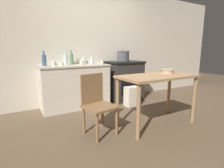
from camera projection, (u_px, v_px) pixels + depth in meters
name	position (u px, v px, depth m)	size (l,w,h in m)	color
ground_plane	(129.00, 125.00, 2.78)	(14.00, 14.00, 0.00)	brown
wall_back	(89.00, 45.00, 3.88)	(8.00, 0.07, 2.55)	beige
counter_cabinet	(75.00, 86.00, 3.57)	(1.37, 0.57, 0.88)	beige
stove	(124.00, 80.00, 4.14)	(0.80, 0.60, 0.91)	#2D2B28
work_table	(157.00, 83.00, 2.70)	(1.22, 0.62, 0.79)	#A87F56
chair	(97.00, 103.00, 2.45)	(0.46, 0.46, 0.85)	olive
flour_sack	(132.00, 96.00, 3.70)	(0.29, 0.20, 0.41)	beige
stock_pot	(123.00, 56.00, 4.05)	(0.29, 0.29, 0.25)	#4C4C51
mixing_bowl_large	(167.00, 71.00, 2.89)	(0.23, 0.23, 0.07)	tan
bottle_far_left	(44.00, 60.00, 3.27)	(0.08, 0.08, 0.28)	#3D5675
bottle_left	(92.00, 61.00, 3.75)	(0.08, 0.08, 0.16)	silver
bottle_mid_left	(66.00, 60.00, 3.48)	(0.08, 0.08, 0.28)	silver
bottle_center_left	(84.00, 61.00, 3.76)	(0.07, 0.07, 0.17)	silver
bottle_center	(72.00, 59.00, 3.57)	(0.07, 0.07, 0.30)	#517F5B
cup_center_right	(61.00, 64.00, 3.28)	(0.09, 0.09, 0.08)	silver
cup_mid_right	(82.00, 63.00, 3.50)	(0.08, 0.08, 0.09)	beige
cup_right	(102.00, 62.00, 3.62)	(0.07, 0.07, 0.09)	beige
cup_far_right	(54.00, 63.00, 3.22)	(0.07, 0.07, 0.10)	silver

